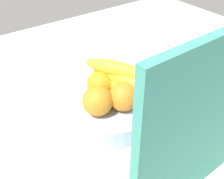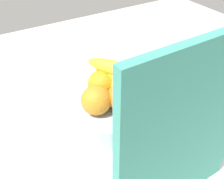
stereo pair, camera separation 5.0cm
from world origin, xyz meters
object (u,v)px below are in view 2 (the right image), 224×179
object	(u,v)px
orange_front_left	(96,100)
jar_lid	(157,72)
fruit_bowl	(112,109)
banana_bunch	(117,80)
thermos_tumbler	(183,71)
orange_center	(124,84)
orange_front_right	(122,97)
cutting_board	(183,134)
orange_back_left	(102,84)

from	to	relation	value
orange_front_left	jar_lid	xyz separation A→B (cm)	(-30.90, -13.18, -8.53)
fruit_bowl	jar_lid	distance (cm)	27.80
banana_bunch	thermos_tumbler	size ratio (longest dim) A/B	1.08
orange_center	banana_bunch	size ratio (longest dim) A/B	0.42
orange_front_right	orange_center	size ratio (longest dim) A/B	1.00
banana_bunch	cutting_board	size ratio (longest dim) A/B	0.50
orange_back_left	cutting_board	size ratio (longest dim) A/B	0.21
orange_front_left	orange_back_left	size ratio (longest dim) A/B	1.00
orange_front_left	jar_lid	bearing A→B (deg)	-156.90
orange_center	orange_back_left	size ratio (longest dim) A/B	1.00
orange_front_left	orange_center	bearing A→B (deg)	-166.98
banana_bunch	orange_front_right	bearing A→B (deg)	70.06
orange_back_left	jar_lid	xyz separation A→B (cm)	(-26.03, -7.58, -8.53)
orange_back_left	jar_lid	world-z (taller)	orange_back_left
orange_center	orange_back_left	world-z (taller)	same
orange_front_right	orange_center	xyz separation A→B (cm)	(-3.74, -4.57, 0.00)
cutting_board	jar_lid	size ratio (longest dim) A/B	5.17
fruit_bowl	orange_front_left	size ratio (longest dim) A/B	3.20
fruit_bowl	cutting_board	bearing A→B (deg)	84.07
orange_center	thermos_tumbler	world-z (taller)	thermos_tumbler
orange_front_left	thermos_tumbler	world-z (taller)	thermos_tumbler
orange_front_right	jar_lid	bearing A→B (deg)	-147.93
orange_back_left	banana_bunch	distance (cm)	4.37
banana_bunch	jar_lid	bearing A→B (deg)	-156.40
orange_center	cutting_board	world-z (taller)	cutting_board
orange_front_right	thermos_tumbler	size ratio (longest dim) A/B	0.45
orange_front_right	cutting_board	bearing A→B (deg)	81.71
cutting_board	jar_lid	world-z (taller)	cutting_board
orange_front_right	banana_bunch	bearing A→B (deg)	-109.94
fruit_bowl	banana_bunch	distance (cm)	8.59
jar_lid	fruit_bowl	bearing A→B (deg)	24.50
orange_center	cutting_board	size ratio (longest dim) A/B	0.21
cutting_board	fruit_bowl	bearing A→B (deg)	-97.67
orange_front_right	orange_center	bearing A→B (deg)	-129.28
orange_back_left	banana_bunch	world-z (taller)	banana_bunch
orange_center	thermos_tumbler	size ratio (longest dim) A/B	0.45
orange_front_right	jar_lid	xyz separation A→B (cm)	(-24.63, -15.43, -8.53)
jar_lid	orange_front_right	bearing A→B (deg)	32.07
orange_front_left	jar_lid	distance (cm)	34.66
orange_front_right	orange_back_left	size ratio (longest dim) A/B	1.00
orange_front_right	orange_back_left	world-z (taller)	same
fruit_bowl	thermos_tumbler	xyz separation A→B (cm)	(-23.47, 1.82, 5.71)
orange_back_left	orange_front_left	bearing A→B (deg)	48.99
fruit_bowl	thermos_tumbler	size ratio (longest dim) A/B	1.46
fruit_bowl	cutting_board	distance (cm)	32.17
thermos_tumbler	orange_center	bearing A→B (deg)	-7.30
orange_front_left	orange_center	xyz separation A→B (cm)	(-10.01, -2.32, 0.00)
fruit_bowl	banana_bunch	world-z (taller)	banana_bunch
fruit_bowl	jar_lid	size ratio (longest dim) A/B	3.53
thermos_tumbler	banana_bunch	bearing A→B (deg)	-9.36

